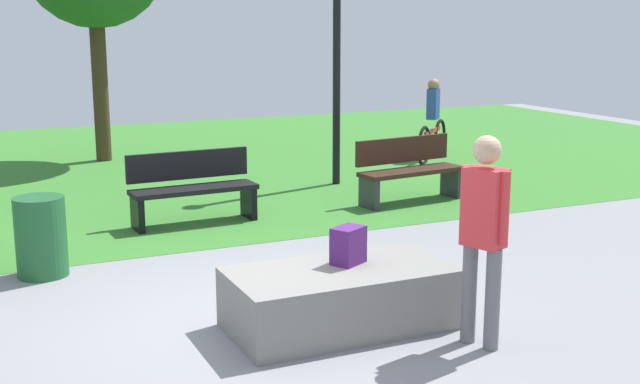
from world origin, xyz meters
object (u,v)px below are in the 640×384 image
(lamp_post, at_px, (337,13))
(cyclist_on_bicycle, at_px, (433,125))
(concrete_ledge, at_px, (341,298))
(skater_performing_trick, at_px, (484,225))
(park_bench_center_lawn, at_px, (409,168))
(backpack_on_ledge, at_px, (348,245))
(park_bench_far_right, at_px, (192,186))
(trash_bin, at_px, (41,237))

(lamp_post, bearing_deg, cyclist_on_bicycle, 26.91)
(concrete_ledge, relative_size, skater_performing_trick, 1.11)
(park_bench_center_lawn, bearing_deg, backpack_on_ledge, -127.02)
(cyclist_on_bicycle, bearing_deg, park_bench_far_right, -152.19)
(backpack_on_ledge, xyz_separation_m, cyclist_on_bicycle, (5.15, 6.76, -0.04))
(skater_performing_trick, height_order, lamp_post, lamp_post)
(concrete_ledge, relative_size, trash_bin, 2.30)
(backpack_on_ledge, relative_size, park_bench_center_lawn, 0.19)
(lamp_post, bearing_deg, park_bench_center_lawn, -76.93)
(backpack_on_ledge, relative_size, cyclist_on_bicycle, 0.21)
(skater_performing_trick, bearing_deg, backpack_on_ledge, 126.85)
(backpack_on_ledge, xyz_separation_m, skater_performing_trick, (0.70, -0.94, 0.32))
(skater_performing_trick, distance_m, lamp_post, 6.82)
(skater_performing_trick, distance_m, trash_bin, 4.51)
(concrete_ledge, xyz_separation_m, skater_performing_trick, (0.83, -0.83, 0.73))
(concrete_ledge, relative_size, park_bench_far_right, 1.16)
(concrete_ledge, height_order, park_bench_far_right, park_bench_far_right)
(backpack_on_ledge, distance_m, lamp_post, 6.30)
(lamp_post, bearing_deg, trash_bin, -147.80)
(backpack_on_ledge, xyz_separation_m, park_bench_far_right, (-0.24, 3.92, -0.19))
(park_bench_center_lawn, bearing_deg, lamp_post, 103.07)
(park_bench_far_right, bearing_deg, park_bench_center_lawn, -1.43)
(park_bench_far_right, xyz_separation_m, lamp_post, (2.77, 1.51, 2.16))
(trash_bin, bearing_deg, lamp_post, 32.20)
(concrete_ledge, height_order, park_bench_center_lawn, park_bench_center_lawn)
(backpack_on_ledge, height_order, park_bench_far_right, park_bench_far_right)
(park_bench_center_lawn, bearing_deg, park_bench_far_right, 178.57)
(park_bench_far_right, relative_size, cyclist_on_bicycle, 1.07)
(park_bench_far_right, relative_size, lamp_post, 0.37)
(park_bench_far_right, distance_m, cyclist_on_bicycle, 6.09)
(park_bench_far_right, xyz_separation_m, park_bench_center_lawn, (3.14, -0.08, 0.00))
(backpack_on_ledge, bearing_deg, concrete_ledge, 12.48)
(park_bench_far_right, bearing_deg, backpack_on_ledge, -86.47)
(lamp_post, distance_m, cyclist_on_bicycle, 3.56)
(backpack_on_ledge, xyz_separation_m, trash_bin, (-2.24, 2.42, -0.26))
(cyclist_on_bicycle, bearing_deg, lamp_post, -153.09)
(concrete_ledge, distance_m, cyclist_on_bicycle, 8.67)
(park_bench_far_right, height_order, cyclist_on_bicycle, cyclist_on_bicycle)
(concrete_ledge, bearing_deg, cyclist_on_bicycle, 52.49)
(concrete_ledge, bearing_deg, backpack_on_ledge, 41.36)
(lamp_post, distance_m, trash_bin, 6.06)
(lamp_post, xyz_separation_m, cyclist_on_bicycle, (2.62, 1.33, -2.01))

